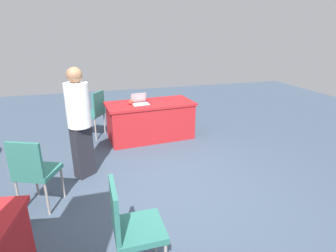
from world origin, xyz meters
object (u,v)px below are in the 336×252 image
at_px(laptop_silver, 140,102).
at_px(scissors_red, 169,100).
at_px(chair_tucked_right, 34,169).
at_px(person_attendee_standing, 79,118).
at_px(chair_near_front, 94,111).
at_px(yarn_ball, 131,102).
at_px(chair_tucked_left, 131,224).
at_px(table_foreground, 150,120).

xyz_separation_m(laptop_silver, scissors_red, (-0.65, -0.15, -0.04)).
height_order(chair_tucked_right, person_attendee_standing, person_attendee_standing).
height_order(person_attendee_standing, scissors_red, person_attendee_standing).
relative_size(chair_near_front, chair_tucked_right, 1.02).
distance_m(chair_near_front, yarn_ball, 0.87).
distance_m(chair_tucked_left, scissors_red, 3.66).
height_order(table_foreground, chair_near_front, chair_near_front).
height_order(table_foreground, yarn_ball, yarn_ball).
height_order(person_attendee_standing, yarn_ball, person_attendee_standing).
height_order(chair_tucked_right, yarn_ball, chair_tucked_right).
height_order(laptop_silver, scissors_red, laptop_silver).
xyz_separation_m(table_foreground, person_attendee_standing, (1.34, 1.27, 0.55)).
bearing_deg(table_foreground, chair_near_front, -19.69).
distance_m(chair_near_front, chair_tucked_left, 3.70).
distance_m(chair_tucked_left, chair_tucked_right, 1.64).
relative_size(chair_tucked_right, laptop_silver, 2.76).
relative_size(person_attendee_standing, yarn_ball, 17.31).
xyz_separation_m(chair_near_front, yarn_ball, (-0.71, 0.44, 0.24)).
height_order(chair_near_front, laptop_silver, chair_near_front).
xyz_separation_m(person_attendee_standing, yarn_ball, (-0.94, -1.23, -0.12)).
xyz_separation_m(yarn_ball, scissors_red, (-0.83, -0.13, -0.04)).
relative_size(chair_near_front, laptop_silver, 2.82).
height_order(chair_near_front, chair_tucked_right, chair_near_front).
relative_size(yarn_ball, scissors_red, 0.54).
bearing_deg(chair_tucked_right, scissors_red, 65.25).
bearing_deg(chair_tucked_right, yarn_ball, 75.92).
relative_size(table_foreground, laptop_silver, 5.25).
relative_size(chair_tucked_right, scissors_red, 5.34).
xyz_separation_m(laptop_silver, yarn_ball, (0.19, -0.01, 0.01)).
height_order(table_foreground, laptop_silver, laptop_silver).
bearing_deg(scissors_red, laptop_silver, -10.59).
distance_m(table_foreground, chair_near_front, 1.20).
bearing_deg(laptop_silver, chair_near_front, -33.15).
distance_m(chair_tucked_left, yarn_ball, 3.31).
bearing_deg(chair_near_front, chair_tucked_right, -166.04).
height_order(table_foreground, person_attendee_standing, person_attendee_standing).
distance_m(chair_tucked_right, person_attendee_standing, 0.98).
bearing_deg(yarn_ball, scissors_red, -170.87).
bearing_deg(chair_tucked_left, table_foreground, 164.14).
xyz_separation_m(chair_near_front, laptop_silver, (-0.90, 0.45, 0.24)).
bearing_deg(chair_tucked_left, chair_near_front, -177.25).
bearing_deg(laptop_silver, scissors_red, -173.72).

